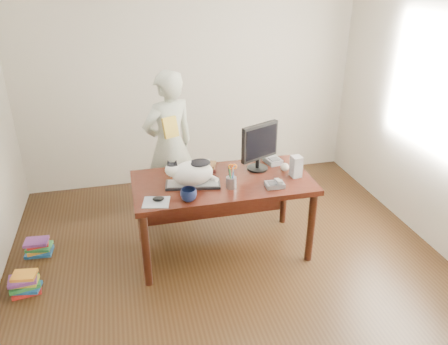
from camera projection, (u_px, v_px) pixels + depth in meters
room at (242, 142)px, 3.12m from camera, size 4.50×4.50×4.50m
desk at (221, 191)px, 4.04m from camera, size 1.60×0.80×0.75m
keyboard at (193, 184)px, 3.81m from camera, size 0.50×0.26×0.03m
cat at (191, 172)px, 3.75m from camera, size 0.47×0.28×0.26m
monitor at (260, 144)px, 4.00m from camera, size 0.38×0.26×0.45m
pen_cup at (231, 181)px, 3.75m from camera, size 0.10×0.10×0.23m
mousepad at (156, 202)px, 3.54m from camera, size 0.25×0.23×0.00m
mouse at (158, 199)px, 3.56m from camera, size 0.11×0.08×0.04m
coffee_mug at (189, 195)px, 3.55m from camera, size 0.19×0.19×0.11m
phone at (275, 184)px, 3.78m from camera, size 0.17×0.14×0.07m
speaker at (296, 166)px, 3.94m from camera, size 0.09×0.10×0.20m
baseball at (285, 167)px, 4.07m from camera, size 0.08×0.08×0.08m
book_stack at (204, 166)px, 4.09m from camera, size 0.25×0.22×0.08m
calculator at (273, 161)px, 4.23m from camera, size 0.16×0.20×0.05m
person at (169, 145)px, 4.54m from camera, size 0.68×0.57×1.58m
held_book at (170, 127)px, 4.28m from camera, size 0.17×0.14×0.21m
book_pile_a at (25, 284)px, 3.65m from camera, size 0.27×0.22×0.18m
book_pile_b at (38, 247)px, 4.14m from camera, size 0.26×0.20×0.15m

